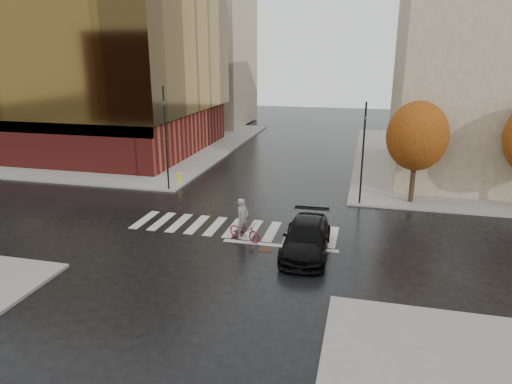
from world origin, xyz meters
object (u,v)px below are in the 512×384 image
sedan (306,238)px  cyclist (244,226)px  traffic_light_nw (166,132)px  traffic_light_ne (363,148)px  fire_hydrant (179,177)px

sedan → cyclist: 3.49m
traffic_light_nw → cyclist: bearing=28.8°
cyclist → traffic_light_nw: (-7.56, 7.30, 3.45)m
sedan → traffic_light_ne: bearing=72.2°
traffic_light_nw → fire_hydrant: (0.05, 1.74, -3.64)m
cyclist → traffic_light_ne: bearing=-13.5°
cyclist → traffic_light_ne: traffic_light_ne is taller
cyclist → fire_hydrant: cyclist is taller
traffic_light_ne → cyclist: bearing=39.1°
fire_hydrant → cyclist: bearing=-50.3°
sedan → traffic_light_ne: 8.95m
sedan → cyclist: (-3.40, 0.80, -0.01)m
cyclist → traffic_light_nw: size_ratio=0.32×
fire_hydrant → traffic_light_ne: bearing=-7.5°
traffic_light_ne → fire_hydrant: size_ratio=8.06×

